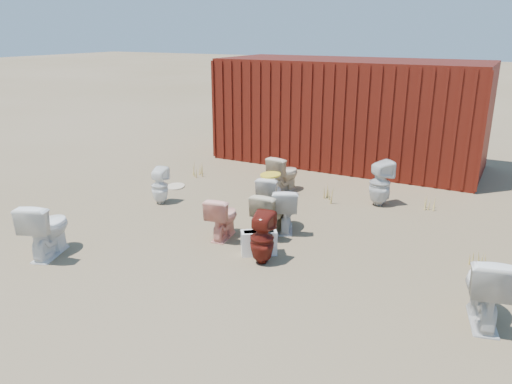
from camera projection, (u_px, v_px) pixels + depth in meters
The scene contains 22 objects.
ground at pixel (238, 236), 7.70m from camera, with size 100.00×100.00×0.00m, color brown.
shipping_container at pixel (349, 112), 11.68m from camera, with size 6.00×2.40×2.40m, color #4F160D.
toilet_front_a at pixel (47, 228), 6.96m from camera, with size 0.45×0.79×0.81m, color white.
toilet_front_pink at pixel (223, 217), 7.58m from camera, with size 0.37×0.65×0.66m, color #F7A28F.
toilet_front_c at pixel (285, 209), 7.86m from camera, with size 0.40×0.69×0.71m, color silver.
toilet_front_maroon at pixel (262, 238), 6.72m from camera, with size 0.33×0.33×0.73m, color #611810.
toilet_front_e at pixel (486, 288), 5.33m from camera, with size 0.46×0.81×0.83m, color silver.
toilet_back_a at pixel (160, 186), 9.07m from camera, with size 0.30×0.31×0.67m, color white.
toilet_back_beige_left at pixel (284, 174), 9.74m from camera, with size 0.40×0.71×0.72m, color beige.
toilet_back_beige_right at pixel (270, 213), 7.66m from camera, with size 0.39×0.69×0.70m, color #C4B58F.
toilet_back_yellowlid at pixel (270, 194), 8.66m from camera, with size 0.37×0.64×0.66m, color silver.
toilet_back_e at pixel (380, 183), 8.95m from camera, with size 0.37×0.38×0.83m, color silver.
yellow_lid at pixel (270, 175), 8.55m from camera, with size 0.33×0.42×0.03m, color gold.
loose_tank at pixel (259, 243), 7.05m from camera, with size 0.50×0.20×0.35m, color white.
loose_lid_near at pixel (271, 184), 10.27m from camera, with size 0.38×0.49×0.02m, color beige.
loose_lid_far at pixel (176, 186), 10.12m from camera, with size 0.36×0.47×0.02m, color beige.
weed_clump_a at pixel (199, 169), 10.86m from camera, with size 0.36×0.36×0.28m, color tan.
weed_clump_b at pixel (329, 192), 9.27m from camera, with size 0.32×0.32×0.32m, color tan.
weed_clump_c at pixel (428, 201), 8.87m from camera, with size 0.36×0.36×0.27m, color tan.
weed_clump_d at pixel (270, 168), 10.95m from camera, with size 0.30×0.30×0.29m, color tan.
weed_clump_e at pixel (385, 184), 9.80m from camera, with size 0.34×0.34×0.30m, color tan.
weed_clump_f at pixel (479, 261), 6.61m from camera, with size 0.28×0.28×0.23m, color tan.
Camera 1 is at (3.64, -6.12, 3.05)m, focal length 35.00 mm.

